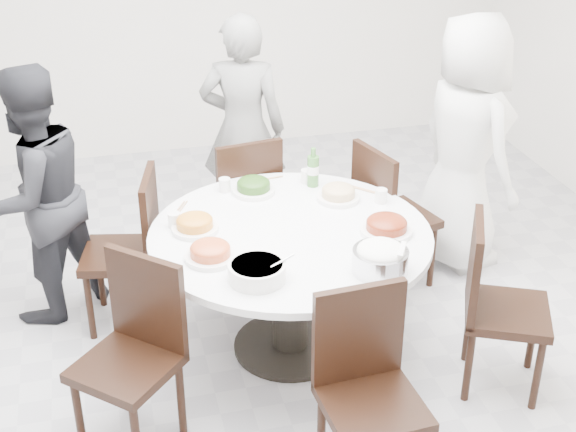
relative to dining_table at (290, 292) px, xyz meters
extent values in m
cube|color=#B1B0B5|center=(-0.32, 0.05, -0.38)|extent=(6.00, 6.00, 0.01)
cylinder|color=white|center=(0.00, 0.00, 0.00)|extent=(1.50, 1.50, 0.75)
cube|color=black|center=(0.82, 0.53, 0.10)|extent=(0.52, 0.52, 0.95)
cube|color=black|center=(-0.08, 0.96, 0.10)|extent=(0.48, 0.48, 0.95)
cube|color=black|center=(-0.88, 0.50, 0.10)|extent=(0.50, 0.50, 0.95)
cube|color=black|center=(-0.92, -0.54, 0.10)|extent=(0.59, 0.59, 0.95)
cube|color=black|center=(0.09, -1.08, 0.10)|extent=(0.45, 0.45, 0.95)
cube|color=black|center=(1.00, -0.57, 0.10)|extent=(0.56, 0.56, 0.95)
imported|color=silver|center=(1.33, 0.70, 0.46)|extent=(0.70, 0.91, 1.67)
imported|color=black|center=(0.03, 1.40, 0.42)|extent=(0.66, 0.54, 1.58)
imported|color=black|center=(-1.31, 0.74, 0.39)|extent=(0.94, 0.92, 1.53)
cylinder|color=white|center=(-0.09, 0.51, 0.41)|extent=(0.25, 0.25, 0.06)
cylinder|color=white|center=(0.36, 0.30, 0.41)|extent=(0.24, 0.24, 0.07)
cylinder|color=white|center=(-0.48, 0.14, 0.41)|extent=(0.25, 0.25, 0.07)
cylinder|color=white|center=(0.49, -0.13, 0.41)|extent=(0.28, 0.28, 0.07)
cylinder|color=white|center=(-0.45, -0.17, 0.41)|extent=(0.26, 0.26, 0.07)
cylinder|color=silver|center=(0.32, -0.49, 0.43)|extent=(0.27, 0.27, 0.12)
cylinder|color=white|center=(-0.27, -0.41, 0.42)|extent=(0.28, 0.28, 0.09)
cylinder|color=#38712D|center=(0.27, 0.52, 0.49)|extent=(0.07, 0.07, 0.24)
cylinder|color=white|center=(-0.02, 0.60, 0.42)|extent=(0.07, 0.07, 0.08)
camera|label=1|loc=(-0.93, -3.58, 2.42)|focal=50.00mm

